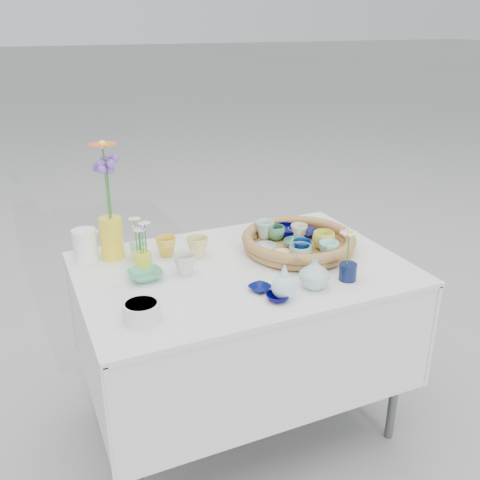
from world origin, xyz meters
name	(u,v)px	position (x,y,z in m)	size (l,w,h in m)	color
ground	(242,421)	(0.00, 0.00, 0.00)	(80.00, 80.00, 0.00)	gray
display_table	(242,421)	(0.00, 0.00, 0.00)	(1.26, 0.86, 0.77)	white
wicker_tray	(298,242)	(0.28, 0.05, 0.80)	(0.47, 0.47, 0.08)	brown
tray_ceramic_0	(285,232)	(0.29, 0.18, 0.80)	(0.13, 0.13, 0.04)	#02003E
tray_ceramic_1	(306,233)	(0.37, 0.14, 0.80)	(0.11, 0.11, 0.03)	#070836
tray_ceramic_2	(324,240)	(0.36, -0.01, 0.82)	(0.09, 0.09, 0.07)	#D5D94A
tray_ceramic_3	(296,244)	(0.26, 0.04, 0.80)	(0.11, 0.11, 0.03)	#45886C
tray_ceramic_4	(300,254)	(0.21, -0.09, 0.82)	(0.09, 0.09, 0.07)	#7CA38B
tray_ceramic_5	(266,248)	(0.13, 0.06, 0.80)	(0.09, 0.09, 0.03)	#99B7B4
tray_ceramic_6	(265,230)	(0.19, 0.19, 0.82)	(0.08, 0.08, 0.08)	#A6D2C9
tray_ceramic_7	(299,232)	(0.32, 0.12, 0.82)	(0.07, 0.07, 0.07)	beige
tray_ceramic_8	(296,231)	(0.35, 0.19, 0.79)	(0.07, 0.07, 0.02)	#75A4DB
tray_ceramic_9	(302,249)	(0.24, -0.05, 0.82)	(0.08, 0.08, 0.07)	navy
tray_ceramic_10	(278,256)	(0.15, -0.03, 0.80)	(0.10, 0.10, 0.02)	#FFD381
tray_ceramic_11	(328,250)	(0.33, -0.11, 0.82)	(0.08, 0.08, 0.07)	#A9E6D2
tray_ceramic_12	(276,233)	(0.23, 0.16, 0.81)	(0.08, 0.08, 0.06)	#468B5D
loose_ceramic_0	(166,247)	(-0.24, 0.22, 0.80)	(0.09, 0.09, 0.08)	yellow
loose_ceramic_1	(198,247)	(-0.12, 0.17, 0.81)	(0.09, 0.09, 0.08)	#E1CA76
loose_ceramic_2	(145,275)	(-0.37, 0.05, 0.78)	(0.13, 0.13, 0.03)	#4AA27A
loose_ceramic_3	(185,264)	(-0.22, 0.03, 0.80)	(0.09, 0.09, 0.08)	beige
loose_ceramic_4	(260,288)	(-0.02, -0.21, 0.77)	(0.08, 0.08, 0.02)	#060E52
loose_ceramic_5	(139,251)	(-0.35, 0.23, 0.80)	(0.08, 0.08, 0.07)	silver
loose_ceramic_6	(278,297)	(0.00, -0.30, 0.78)	(0.08, 0.08, 0.03)	#040145
fluted_bowl	(142,312)	(-0.46, -0.24, 0.80)	(0.12, 0.12, 0.06)	silver
bud_vase_paleblue	(284,281)	(0.03, -0.29, 0.83)	(0.09, 0.09, 0.14)	#B0DBE8
bud_vase_seafoam	(314,273)	(0.17, -0.27, 0.82)	(0.11, 0.11, 0.12)	#9EC0BE
bud_vase_cobalt	(348,272)	(0.31, -0.26, 0.80)	(0.07, 0.07, 0.07)	#0C163C
single_daisy	(348,249)	(0.31, -0.26, 0.89)	(0.08, 0.08, 0.14)	white
tall_vase_yellow	(112,238)	(-0.44, 0.29, 0.85)	(0.09, 0.09, 0.17)	yellow
gerbera	(106,183)	(-0.45, 0.28, 1.08)	(0.12, 0.12, 0.32)	orange
hydrangea	(109,192)	(-0.44, 0.29, 1.04)	(0.08, 0.08, 0.29)	#744AC0
white_pitcher	(85,245)	(-0.55, 0.31, 0.83)	(0.13, 0.10, 0.13)	white
daisy_cup	(143,261)	(-0.36, 0.12, 0.80)	(0.07, 0.07, 0.07)	yellow
daisy_posy	(141,234)	(-0.36, 0.13, 0.91)	(0.08, 0.08, 0.14)	white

